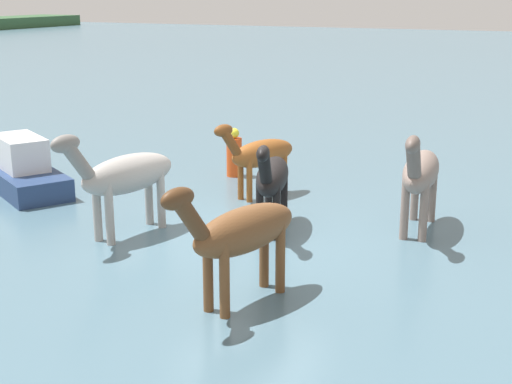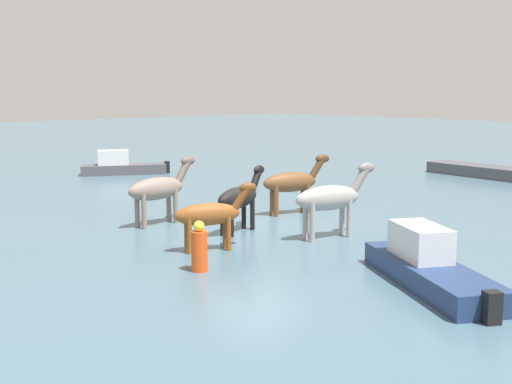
{
  "view_description": "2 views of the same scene",
  "coord_description": "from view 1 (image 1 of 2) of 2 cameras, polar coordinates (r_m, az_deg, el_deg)",
  "views": [
    {
      "loc": [
        -10.91,
        -5.15,
        4.21
      ],
      "look_at": [
        0.21,
        0.01,
        0.77
      ],
      "focal_mm": 50.68,
      "sensor_mm": 36.0,
      "label": 1
    },
    {
      "loc": [
        12.28,
        13.18,
        3.93
      ],
      "look_at": [
        0.36,
        0.37,
        1.2
      ],
      "focal_mm": 45.16,
      "sensor_mm": 36.0,
      "label": 2
    }
  ],
  "objects": [
    {
      "name": "buoy_channel_marker",
      "position": [
        16.86,
        -1.73,
        2.97
      ],
      "size": [
        0.36,
        0.36,
        1.14
      ],
      "color": "#E54C19",
      "rests_on": "ground_plane"
    },
    {
      "name": "horse_gray_outer",
      "position": [
        13.11,
        12.84,
        1.48
      ],
      "size": [
        2.56,
        0.74,
        1.98
      ],
      "rotation": [
        0.0,
        0.0,
        3.22
      ],
      "color": "gray",
      "rests_on": "ground_plane"
    },
    {
      "name": "horse_pinto_flank",
      "position": [
        9.82,
        -1.21,
        -3.16
      ],
      "size": [
        2.44,
        1.09,
        1.9
      ],
      "rotation": [
        0.0,
        0.0,
        2.85
      ],
      "color": "brown",
      "rests_on": "ground_plane"
    },
    {
      "name": "ground_plane",
      "position": [
        12.78,
        -0.38,
        -3.59
      ],
      "size": [
        142.39,
        142.39,
        0.0
      ],
      "primitive_type": "plane",
      "color": "#476675"
    },
    {
      "name": "horse_lead",
      "position": [
        12.84,
        1.26,
        1.13
      ],
      "size": [
        2.32,
        1.0,
        1.8
      ],
      "rotation": [
        0.0,
        0.0,
        3.42
      ],
      "color": "black",
      "rests_on": "ground_plane"
    },
    {
      "name": "horse_dun_straggler",
      "position": [
        15.03,
        0.33,
        3.01
      ],
      "size": [
        2.11,
        1.13,
        1.67
      ],
      "rotation": [
        0.0,
        0.0,
        2.75
      ],
      "color": "brown",
      "rests_on": "ground_plane"
    },
    {
      "name": "horse_chestnut_trailing",
      "position": [
        12.78,
        -10.34,
        1.32
      ],
      "size": [
        2.58,
        1.06,
        2.0
      ],
      "rotation": [
        0.0,
        0.0,
        2.9
      ],
      "color": "#9E9993",
      "rests_on": "ground_plane"
    },
    {
      "name": "boat_tender_starboard",
      "position": [
        16.95,
        -18.37,
        1.53
      ],
      "size": [
        3.13,
        4.19,
        1.33
      ],
      "rotation": [
        0.0,
        0.0,
        4.18
      ],
      "color": "navy",
      "rests_on": "ground_plane"
    }
  ]
}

